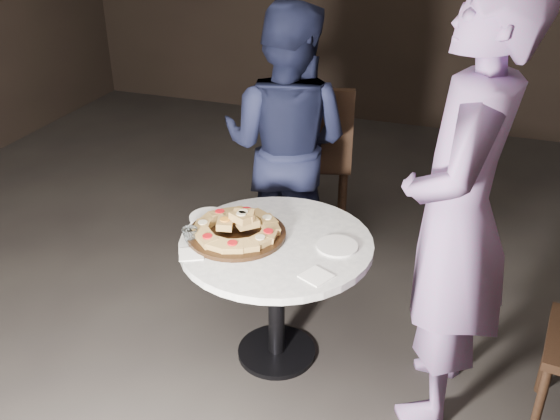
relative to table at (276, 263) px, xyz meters
name	(u,v)px	position (x,y,z in m)	size (l,w,h in m)	color
floor	(246,352)	(-0.15, -0.04, -0.53)	(7.00, 7.00, 0.00)	black
table	(276,263)	(0.00, 0.00, 0.00)	(1.13, 1.13, 0.65)	black
serving_board	(237,234)	(-0.18, -0.02, 0.13)	(0.45, 0.45, 0.02)	black
focaccia_pile	(237,226)	(-0.18, -0.02, 0.17)	(0.40, 0.40, 0.11)	#A77E40
plate_left	(209,217)	(-0.37, 0.09, 0.13)	(0.19, 0.19, 0.01)	white
plate_right	(337,246)	(0.27, 0.04, 0.13)	(0.18, 0.18, 0.01)	white
water_glass	(190,235)	(-0.36, -0.13, 0.15)	(0.07, 0.07, 0.07)	silver
napkin_near	(191,254)	(-0.30, -0.23, 0.12)	(0.10, 0.10, 0.01)	white
napkin_far	(316,276)	(0.25, -0.21, 0.12)	(0.11, 0.11, 0.01)	white
chair_far	(312,150)	(-0.19, 1.19, 0.06)	(0.59, 0.61, 1.02)	black
diner_navy	(286,145)	(-0.22, 0.78, 0.25)	(0.76, 0.59, 1.56)	black
diner_teal	(458,217)	(0.76, -0.04, 0.40)	(0.68, 0.44, 1.86)	slate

